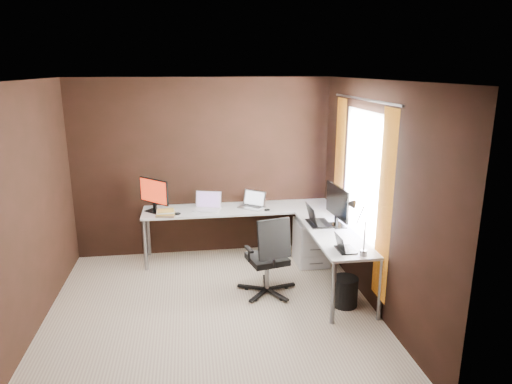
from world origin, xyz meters
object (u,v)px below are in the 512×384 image
at_px(laptop_white, 208,206).
at_px(book_stack, 166,213).
at_px(laptop_black_small, 344,247).
at_px(monitor_right, 337,204).
at_px(laptop_black_big, 316,220).
at_px(drawer_pedestal, 311,242).
at_px(laptop_silver, 252,204).
at_px(monitor_left, 154,193).
at_px(office_chair, 268,271).
at_px(wastebasket, 345,291).
at_px(desk_lamp, 357,221).

xyz_separation_m(laptop_white, book_stack, (-0.56, -0.20, -0.01)).
xyz_separation_m(laptop_black_small, book_stack, (-1.93, 1.49, -0.00)).
relative_size(monitor_right, laptop_black_big, 1.67).
bearing_deg(laptop_black_big, drawer_pedestal, -10.61).
height_order(laptop_silver, laptop_black_small, laptop_silver).
height_order(monitor_left, book_stack, monitor_left).
distance_m(laptop_white, office_chair, 1.41).
bearing_deg(monitor_left, book_stack, -8.58).
xyz_separation_m(monitor_left, laptop_silver, (1.34, -0.00, -0.21)).
relative_size(laptop_white, book_stack, 1.55).
distance_m(laptop_black_big, laptop_black_small, 0.87).
relative_size(office_chair, wastebasket, 2.93).
distance_m(monitor_right, laptop_black_big, 0.34).
height_order(drawer_pedestal, laptop_black_big, laptop_black_big).
height_order(monitor_right, book_stack, monitor_right).
xyz_separation_m(desk_lamp, wastebasket, (-0.00, 0.23, -0.92)).
bearing_deg(wastebasket, desk_lamp, -89.40).
relative_size(laptop_white, laptop_black_small, 1.60).
height_order(monitor_left, laptop_silver, monitor_left).
xyz_separation_m(monitor_right, desk_lamp, (-0.07, -0.86, 0.07)).
bearing_deg(drawer_pedestal, laptop_silver, 155.22).
height_order(laptop_black_big, laptop_black_small, laptop_black_big).
relative_size(drawer_pedestal, laptop_black_small, 2.32).
distance_m(laptop_black_big, office_chair, 0.89).
height_order(laptop_black_big, office_chair, office_chair).
bearing_deg(laptop_silver, office_chair, -51.28).
xyz_separation_m(book_stack, wastebasket, (2.02, -1.36, -0.60)).
height_order(laptop_silver, desk_lamp, desk_lamp).
xyz_separation_m(laptop_white, laptop_black_small, (1.37, -1.69, -0.01)).
distance_m(laptop_black_big, desk_lamp, 1.02).
bearing_deg(book_stack, laptop_black_big, -18.46).
bearing_deg(laptop_black_small, laptop_silver, 22.52).
bearing_deg(laptop_black_small, office_chair, 51.86).
bearing_deg(laptop_silver, drawer_pedestal, 12.74).
bearing_deg(laptop_black_small, laptop_black_big, 2.64).
relative_size(monitor_left, laptop_white, 1.10).
xyz_separation_m(drawer_pedestal, laptop_black_big, (-0.08, -0.48, 0.48)).
xyz_separation_m(laptop_black_big, laptop_black_small, (0.06, -0.87, -0.01)).
distance_m(book_stack, wastebasket, 2.51).
height_order(drawer_pedestal, monitor_left, monitor_left).
bearing_deg(desk_lamp, laptop_silver, 104.97).
height_order(drawer_pedestal, book_stack, book_stack).
bearing_deg(laptop_silver, book_stack, -132.72).
bearing_deg(drawer_pedestal, office_chair, -132.80).
height_order(drawer_pedestal, monitor_right, monitor_right).
xyz_separation_m(laptop_white, wastebasket, (1.46, -1.55, -0.61)).
bearing_deg(monitor_left, laptop_white, 43.97).
bearing_deg(desk_lamp, book_stack, 131.79).
height_order(monitor_right, laptop_black_big, monitor_right).
height_order(laptop_white, laptop_black_small, laptop_white).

